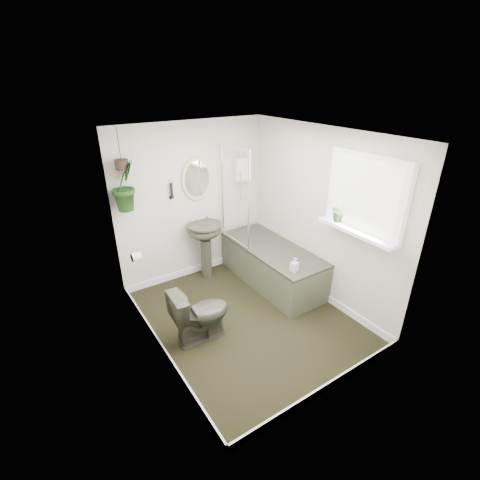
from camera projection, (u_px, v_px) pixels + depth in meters
floor at (246, 318)px, 4.50m from camera, size 2.30×2.80×0.02m
ceiling at (248, 133)px, 3.49m from camera, size 2.30×2.80×0.02m
wall_back at (193, 203)px, 5.06m from camera, size 2.30×0.02×2.30m
wall_front at (341, 296)px, 2.93m from camera, size 2.30×0.02×2.30m
wall_left at (150, 264)px, 3.42m from camera, size 0.02×2.80×2.30m
wall_right at (320, 216)px, 4.57m from camera, size 0.02×2.80×2.30m
skirting at (246, 314)px, 4.47m from camera, size 2.30×2.80×0.10m
bathtub at (272, 265)px, 5.14m from camera, size 0.72×1.72×0.58m
bath_screen at (235, 196)px, 4.92m from camera, size 0.04×0.72×1.40m
shower_box at (241, 169)px, 5.23m from camera, size 0.20×0.10×0.35m
oval_mirror at (197, 179)px, 4.91m from camera, size 0.46×0.03×0.62m
wall_sconce at (172, 191)px, 4.75m from camera, size 0.04×0.04×0.22m
toilet_roll_holder at (136, 257)px, 4.09m from camera, size 0.11×0.11×0.11m
window_recess at (366, 195)px, 3.79m from camera, size 0.08×1.00×0.90m
window_sill at (356, 231)px, 3.94m from camera, size 0.18×1.00×0.04m
window_blinds at (363, 196)px, 3.77m from camera, size 0.01×0.86×0.76m
toilet at (200, 314)px, 4.01m from camera, size 0.69×0.42×0.69m
pedestal_sink at (206, 250)px, 5.24m from camera, size 0.58×0.51×0.87m
sill_plant at (339, 212)px, 4.12m from camera, size 0.26×0.24×0.23m
hanging_plant at (125, 185)px, 4.26m from camera, size 0.45×0.43×0.63m
soap_bottle at (294, 264)px, 4.38m from camera, size 0.10×0.10×0.19m
hanging_pot at (122, 165)px, 4.15m from camera, size 0.16×0.16×0.12m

